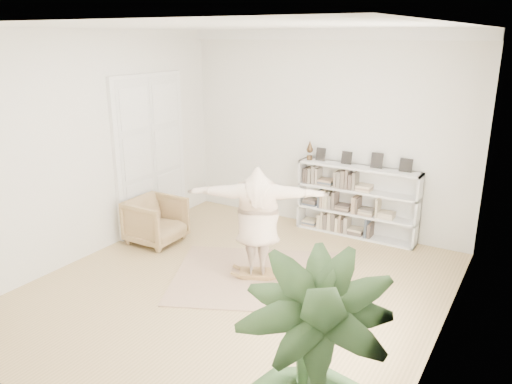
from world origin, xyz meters
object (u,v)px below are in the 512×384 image
bookshelf (356,202)px  rocker_board (258,273)px  armchair (156,221)px  person (258,218)px

bookshelf → rocker_board: (-0.67, -2.36, -0.56)m
armchair → person: 2.30m
rocker_board → person: 0.88m
bookshelf → rocker_board: 2.51m
person → armchair: bearing=-31.4°
armchair → person: (2.22, -0.26, 0.55)m
armchair → rocker_board: size_ratio=1.41×
bookshelf → person: size_ratio=1.09×
bookshelf → rocker_board: bearing=-105.8°
rocker_board → person: (-0.00, -0.00, 0.88)m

